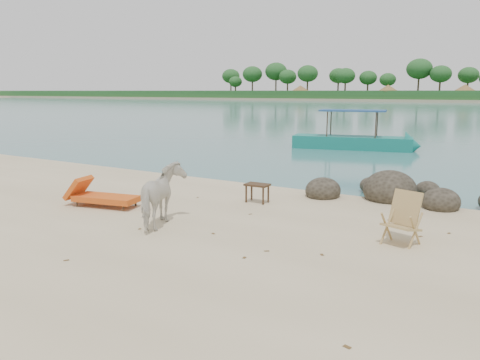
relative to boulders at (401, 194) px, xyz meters
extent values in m
ellipsoid|color=black|center=(-2.02, -0.67, -0.03)|extent=(1.00, 1.10, 0.75)
ellipsoid|color=black|center=(-0.32, 0.03, 0.05)|extent=(1.46, 1.60, 1.09)
ellipsoid|color=black|center=(1.08, -0.37, -0.03)|extent=(0.96, 1.06, 0.72)
ellipsoid|color=black|center=(-1.12, 1.03, -0.08)|extent=(0.69, 0.75, 0.51)
ellipsoid|color=black|center=(0.48, 1.23, -0.08)|extent=(0.69, 0.76, 0.52)
imported|color=silver|center=(-3.97, -5.33, 0.49)|extent=(1.34, 1.79, 1.38)
plane|color=brown|center=(-0.23, -5.27, -0.20)|extent=(0.14, 0.14, 0.00)
plane|color=brown|center=(0.25, -2.25, -0.20)|extent=(0.12, 0.12, 0.00)
plane|color=brown|center=(-2.80, -3.46, -0.20)|extent=(0.13, 0.13, 0.00)
plane|color=brown|center=(-6.56, -2.90, -0.20)|extent=(0.14, 0.14, 0.00)
plane|color=brown|center=(-5.00, -2.66, -0.20)|extent=(0.14, 0.14, 0.00)
plane|color=brown|center=(-2.68, -5.25, -0.20)|extent=(0.14, 0.14, 0.00)
plane|color=brown|center=(-6.57, -3.28, -0.20)|extent=(0.12, 0.12, 0.00)
plane|color=brown|center=(-1.37, -6.15, -0.20)|extent=(0.12, 0.12, 0.00)
plane|color=brown|center=(1.59, -2.62, -0.20)|extent=(0.13, 0.13, 0.00)
plane|color=brown|center=(-4.25, -5.81, -0.20)|extent=(0.14, 0.14, 0.00)
plane|color=brown|center=(1.11, -3.17, -0.20)|extent=(0.14, 0.14, 0.00)
plane|color=brown|center=(-1.19, -5.63, -0.20)|extent=(0.14, 0.14, 0.00)
plane|color=brown|center=(1.20, -8.10, -0.20)|extent=(0.12, 0.12, 0.00)
plane|color=brown|center=(-4.02, -7.92, -0.20)|extent=(0.14, 0.14, 0.00)
camera|label=1|loc=(2.75, -13.07, 2.80)|focal=35.00mm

